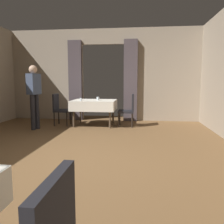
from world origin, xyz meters
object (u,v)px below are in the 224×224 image
glass_mid_b (98,98)px  person_waiter_by_doorway (34,92)px  glass_mid_a (81,99)px  chair_mid_left (60,108)px  dining_table_mid (94,103)px  chair_mid_right (129,109)px

glass_mid_b → person_waiter_by_doorway: 1.77m
glass_mid_a → glass_mid_b: bearing=36.4°
chair_mid_left → person_waiter_by_doorway: person_waiter_by_doorway is taller
dining_table_mid → glass_mid_b: bearing=-8.7°
dining_table_mid → chair_mid_right: chair_mid_right is taller
dining_table_mid → person_waiter_by_doorway: size_ratio=0.74×
glass_mid_b → person_waiter_by_doorway: size_ratio=0.06×
glass_mid_b → person_waiter_by_doorway: bearing=-155.5°
chair_mid_left → dining_table_mid: bearing=4.6°
dining_table_mid → glass_mid_b: size_ratio=12.64×
dining_table_mid → chair_mid_left: chair_mid_left is taller
glass_mid_a → chair_mid_left: bearing=160.6°
chair_mid_right → glass_mid_a: size_ratio=11.14×
glass_mid_a → person_waiter_by_doorway: bearing=-160.6°
chair_mid_right → glass_mid_b: 0.95m
chair_mid_right → dining_table_mid: bearing=177.6°
dining_table_mid → chair_mid_left: bearing=-175.4°
chair_mid_left → glass_mid_a: size_ratio=11.14×
glass_mid_a → glass_mid_b: size_ratio=0.83×
chair_mid_left → person_waiter_by_doorway: (-0.46, -0.66, 0.51)m
dining_table_mid → chair_mid_left: (-1.02, -0.08, -0.14)m
chair_mid_left → glass_mid_b: bearing=3.2°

